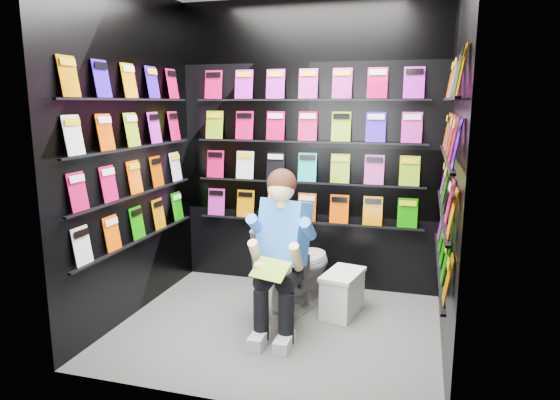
# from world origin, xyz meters

# --- Properties ---
(floor) EXTENTS (2.40, 2.40, 0.00)m
(floor) POSITION_xyz_m (0.00, 0.00, 0.00)
(floor) COLOR #565654
(floor) RESTS_ON ground
(wall_back) EXTENTS (2.40, 0.04, 2.60)m
(wall_back) POSITION_xyz_m (0.00, 1.00, 1.30)
(wall_back) COLOR black
(wall_back) RESTS_ON floor
(wall_front) EXTENTS (2.40, 0.04, 2.60)m
(wall_front) POSITION_xyz_m (0.00, -1.00, 1.30)
(wall_front) COLOR black
(wall_front) RESTS_ON floor
(wall_left) EXTENTS (0.04, 2.00, 2.60)m
(wall_left) POSITION_xyz_m (-1.20, 0.00, 1.30)
(wall_left) COLOR black
(wall_left) RESTS_ON floor
(wall_right) EXTENTS (0.04, 2.00, 2.60)m
(wall_right) POSITION_xyz_m (1.20, 0.00, 1.30)
(wall_right) COLOR black
(wall_right) RESTS_ON floor
(comics_back) EXTENTS (2.10, 0.06, 1.37)m
(comics_back) POSITION_xyz_m (0.00, 0.97, 1.31)
(comics_back) COLOR #B84300
(comics_back) RESTS_ON wall_back
(comics_left) EXTENTS (0.06, 1.70, 1.37)m
(comics_left) POSITION_xyz_m (-1.17, 0.00, 1.31)
(comics_left) COLOR #B84300
(comics_left) RESTS_ON wall_left
(comics_right) EXTENTS (0.06, 1.70, 1.37)m
(comics_right) POSITION_xyz_m (1.17, 0.00, 1.31)
(comics_right) COLOR #B84300
(comics_right) RESTS_ON wall_right
(toilet) EXTENTS (0.62, 0.84, 0.73)m
(toilet) POSITION_xyz_m (0.04, 0.41, 0.37)
(toilet) COLOR white
(toilet) RESTS_ON floor
(longbox) EXTENTS (0.32, 0.47, 0.32)m
(longbox) POSITION_xyz_m (0.43, 0.40, 0.16)
(longbox) COLOR white
(longbox) RESTS_ON floor
(longbox_lid) EXTENTS (0.34, 0.49, 0.03)m
(longbox_lid) POSITION_xyz_m (0.43, 0.40, 0.34)
(longbox_lid) COLOR white
(longbox_lid) RESTS_ON longbox
(reader) EXTENTS (0.67, 0.82, 1.30)m
(reader) POSITION_xyz_m (0.04, 0.03, 0.75)
(reader) COLOR blue
(reader) RESTS_ON toilet
(held_comic) EXTENTS (0.30, 0.22, 0.11)m
(held_comic) POSITION_xyz_m (0.04, -0.32, 0.58)
(held_comic) COLOR green
(held_comic) RESTS_ON reader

